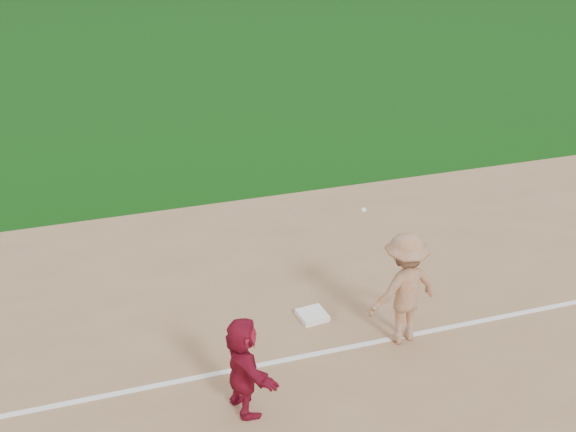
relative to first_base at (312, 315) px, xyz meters
name	(u,v)px	position (x,y,z in m)	size (l,w,h in m)	color
ground	(315,324)	(0.00, -0.15, -0.07)	(160.00, 160.00, 0.00)	#0D400C
foul_line	(332,351)	(0.00, -0.95, -0.05)	(60.00, 0.10, 0.01)	white
first_base	(312,315)	(0.00, 0.00, 0.00)	(0.45, 0.45, 0.10)	white
base_runner	(243,366)	(-1.65, -1.82, 0.71)	(1.40, 0.45, 1.51)	maroon
first_base_play	(404,289)	(1.17, -0.96, 0.89)	(1.33, 1.11, 2.14)	gray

